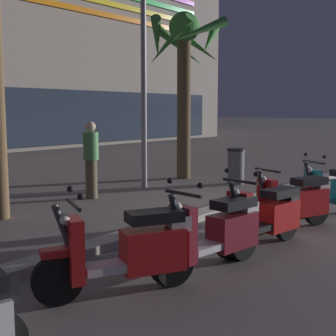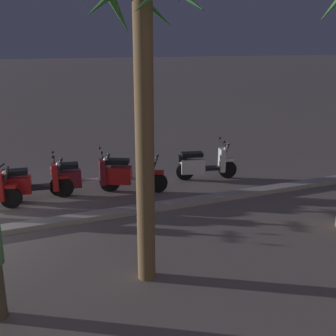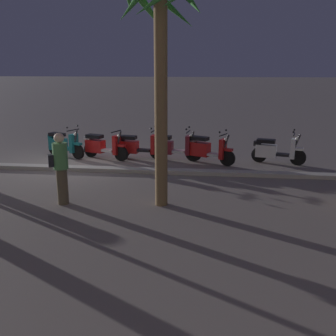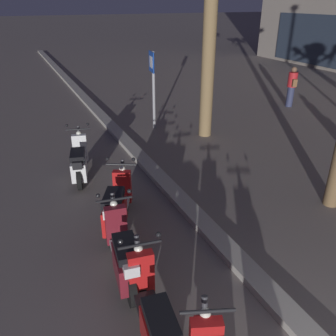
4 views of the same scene
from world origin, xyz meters
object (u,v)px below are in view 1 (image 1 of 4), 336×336
(street_lamp, at_px, (143,21))
(scooter_teal_second_in_line, at_px, (335,191))
(scooter_red_mid_rear, at_px, (267,216))
(scooter_red_far_back, at_px, (295,202))
(palm_tree_near_sign, at_px, (184,56))
(scooter_red_mid_front, at_px, (130,251))
(pedestrian_window_shopping, at_px, (91,158))
(scooter_maroon_last_in_row, at_px, (218,233))
(litter_bin, at_px, (236,166))

(street_lamp, bearing_deg, scooter_teal_second_in_line, -89.98)
(scooter_red_mid_rear, relative_size, scooter_red_far_back, 1.05)
(scooter_red_far_back, bearing_deg, street_lamp, 72.62)
(palm_tree_near_sign, bearing_deg, scooter_red_mid_front, -146.41)
(palm_tree_near_sign, relative_size, pedestrian_window_shopping, 2.73)
(scooter_red_mid_rear, bearing_deg, scooter_red_far_back, 5.10)
(scooter_maroon_last_in_row, xyz_separation_m, scooter_red_mid_rear, (1.22, -0.03, -0.01))
(scooter_red_mid_rear, bearing_deg, pedestrian_window_shopping, 79.73)
(scooter_red_far_back, height_order, litter_bin, scooter_red_far_back)
(scooter_maroon_last_in_row, height_order, pedestrian_window_shopping, pedestrian_window_shopping)
(scooter_red_mid_rear, height_order, scooter_red_far_back, scooter_red_mid_rear)
(pedestrian_window_shopping, bearing_deg, scooter_red_far_back, -85.54)
(scooter_maroon_last_in_row, bearing_deg, scooter_red_mid_front, 166.70)
(scooter_red_far_back, bearing_deg, scooter_red_mid_rear, -174.90)
(pedestrian_window_shopping, bearing_deg, street_lamp, 2.83)
(scooter_maroon_last_in_row, bearing_deg, pedestrian_window_shopping, 66.21)
(scooter_red_far_back, relative_size, pedestrian_window_shopping, 1.02)
(scooter_maroon_last_in_row, bearing_deg, scooter_teal_second_in_line, -0.74)
(scooter_red_mid_front, xyz_separation_m, scooter_maroon_last_in_row, (1.25, -0.30, -0.01))
(scooter_maroon_last_in_row, relative_size, scooter_red_mid_rear, 0.98)
(street_lamp, bearing_deg, scooter_maroon_last_in_row, -129.19)
(scooter_red_mid_rear, xyz_separation_m, street_lamp, (2.70, 4.84, 3.67))
(scooter_red_mid_front, bearing_deg, litter_bin, 22.75)
(scooter_maroon_last_in_row, height_order, litter_bin, scooter_maroon_last_in_row)
(scooter_red_mid_rear, bearing_deg, scooter_maroon_last_in_row, 178.69)
(scooter_red_mid_rear, distance_m, pedestrian_window_shopping, 4.85)
(pedestrian_window_shopping, relative_size, litter_bin, 1.80)
(litter_bin, bearing_deg, scooter_red_far_back, -136.82)
(scooter_red_mid_front, height_order, scooter_teal_second_in_line, same)
(palm_tree_near_sign, xyz_separation_m, street_lamp, (-1.88, -0.17, 0.67))
(scooter_red_mid_rear, bearing_deg, scooter_red_mid_front, 172.54)
(palm_tree_near_sign, height_order, pedestrian_window_shopping, palm_tree_near_sign)
(litter_bin, relative_size, street_lamp, 0.14)
(scooter_red_mid_front, bearing_deg, scooter_red_far_back, -3.32)
(palm_tree_near_sign, relative_size, litter_bin, 4.92)
(scooter_teal_second_in_line, relative_size, litter_bin, 1.68)
(scooter_teal_second_in_line, bearing_deg, scooter_red_mid_front, 176.17)
(scooter_maroon_last_in_row, height_order, street_lamp, street_lamp)
(palm_tree_near_sign, bearing_deg, litter_bin, -88.57)
(scooter_maroon_last_in_row, distance_m, scooter_red_far_back, 2.44)
(scooter_red_mid_front, bearing_deg, palm_tree_near_sign, 33.59)
(scooter_teal_second_in_line, height_order, pedestrian_window_shopping, pedestrian_window_shopping)
(scooter_red_mid_front, height_order, scooter_maroon_last_in_row, same)
(scooter_teal_second_in_line, height_order, litter_bin, scooter_teal_second_in_line)
(scooter_red_far_back, bearing_deg, scooter_red_mid_front, 176.68)
(street_lamp, bearing_deg, pedestrian_window_shopping, -177.17)
(scooter_red_mid_front, bearing_deg, scooter_maroon_last_in_row, -13.30)
(scooter_red_mid_front, bearing_deg, pedestrian_window_shopping, 53.02)
(scooter_red_mid_front, distance_m, palm_tree_near_sign, 8.97)
(street_lamp, bearing_deg, litter_bin, -38.77)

